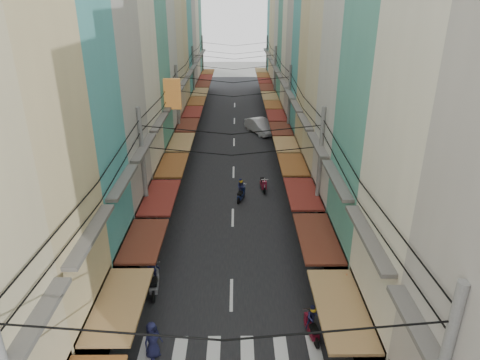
{
  "coord_description": "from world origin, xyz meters",
  "views": [
    {
      "loc": [
        0.3,
        -19.1,
        13.52
      ],
      "look_at": [
        0.48,
        6.15,
        2.67
      ],
      "focal_mm": 32.0,
      "sensor_mm": 36.0,
      "label": 1
    }
  ],
  "objects_px": {
    "white_car": "(260,133)",
    "bicycle": "(346,247)",
    "market_umbrella": "(349,255)",
    "traffic_sign": "(345,291)"
  },
  "relations": [
    {
      "from": "bicycle",
      "to": "market_umbrella",
      "type": "xyz_separation_m",
      "value": [
        -0.91,
        -3.76,
        1.9
      ]
    },
    {
      "from": "bicycle",
      "to": "white_car",
      "type": "bearing_deg",
      "value": 21.69
    },
    {
      "from": "white_car",
      "to": "traffic_sign",
      "type": "bearing_deg",
      "value": -110.96
    },
    {
      "from": "market_umbrella",
      "to": "white_car",
      "type": "bearing_deg",
      "value": 96.35
    },
    {
      "from": "bicycle",
      "to": "traffic_sign",
      "type": "distance_m",
      "value": 7.55
    },
    {
      "from": "traffic_sign",
      "to": "bicycle",
      "type": "bearing_deg",
      "value": 74.81
    },
    {
      "from": "bicycle",
      "to": "market_umbrella",
      "type": "distance_m",
      "value": 4.31
    },
    {
      "from": "bicycle",
      "to": "traffic_sign",
      "type": "bearing_deg",
      "value": 176.89
    },
    {
      "from": "white_car",
      "to": "bicycle",
      "type": "height_order",
      "value": "white_car"
    },
    {
      "from": "bicycle",
      "to": "market_umbrella",
      "type": "bearing_deg",
      "value": 178.46
    }
  ]
}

